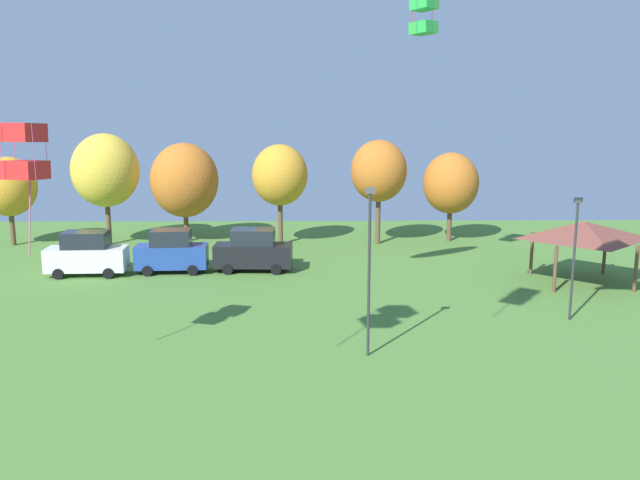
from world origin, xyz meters
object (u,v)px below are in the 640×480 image
object	(u,v)px
parked_car_leftmost	(86,254)
treeline_tree_4	(379,171)
kite_flying_0	(424,16)
light_post_0	(574,252)
park_pavilion	(584,230)
parked_car_second_from_left	(172,252)
treeline_tree_3	(280,175)
kite_flying_5	(24,152)
light_post_1	(369,264)
treeline_tree_5	(451,183)
treeline_tree_2	(184,180)
treeline_tree_1	(105,171)
treeline_tree_0	(9,187)
parked_car_third_from_left	(253,251)

from	to	relation	value
parked_car_leftmost	treeline_tree_4	size ratio (longest dim) A/B	0.63
kite_flying_0	treeline_tree_4	size ratio (longest dim) A/B	0.25
light_post_0	park_pavilion	bearing A→B (deg)	65.10
parked_car_second_from_left	treeline_tree_3	world-z (taller)	treeline_tree_3
kite_flying_5	parked_car_leftmost	world-z (taller)	kite_flying_5
light_post_1	treeline_tree_5	size ratio (longest dim) A/B	1.04
parked_car_leftmost	treeline_tree_3	size ratio (longest dim) A/B	0.65
parked_car_second_from_left	park_pavilion	size ratio (longest dim) A/B	0.76
kite_flying_5	treeline_tree_2	world-z (taller)	kite_flying_5
treeline_tree_1	treeline_tree_3	bearing A→B (deg)	-0.24
light_post_0	treeline_tree_0	bearing A→B (deg)	152.26
kite_flying_0	treeline_tree_1	distance (m)	25.68
treeline_tree_1	treeline_tree_4	bearing A→B (deg)	0.17
kite_flying_0	treeline_tree_0	size ratio (longest dim) A/B	0.30
kite_flying_0	treeline_tree_5	world-z (taller)	kite_flying_0
treeline_tree_2	treeline_tree_4	distance (m)	14.35
light_post_1	treeline_tree_1	bearing A→B (deg)	127.07
kite_flying_0	treeline_tree_3	bearing A→B (deg)	124.66
kite_flying_0	treeline_tree_0	distance (m)	31.85
parked_car_third_from_left	park_pavilion	size ratio (longest dim) A/B	0.84
parked_car_third_from_left	kite_flying_0	bearing A→B (deg)	-19.20
kite_flying_5	treeline_tree_1	world-z (taller)	kite_flying_5
treeline_tree_1	treeline_tree_4	world-z (taller)	treeline_tree_1
parked_car_leftmost	light_post_0	xyz separation A→B (m)	(25.84, -8.94, 2.04)
light_post_1	treeline_tree_0	distance (m)	32.98
treeline_tree_4	park_pavilion	bearing A→B (deg)	-46.94
parked_car_third_from_left	light_post_1	bearing A→B (deg)	-66.02
kite_flying_5	treeline_tree_5	world-z (taller)	kite_flying_5
treeline_tree_2	kite_flying_0	bearing A→B (deg)	-40.30
treeline_tree_1	light_post_1	bearing A→B (deg)	-52.93
light_post_1	parked_car_second_from_left	bearing A→B (deg)	127.48
treeline_tree_1	treeline_tree_3	xyz separation A→B (m)	(12.58, -0.05, -0.36)
parked_car_third_from_left	treeline_tree_1	world-z (taller)	treeline_tree_1
treeline_tree_3	kite_flying_5	bearing A→B (deg)	-107.01
parked_car_second_from_left	treeline_tree_2	world-z (taller)	treeline_tree_2
park_pavilion	treeline_tree_0	size ratio (longest dim) A/B	0.89
treeline_tree_0	treeline_tree_5	world-z (taller)	treeline_tree_5
park_pavilion	treeline_tree_0	bearing A→B (deg)	163.42
kite_flying_5	light_post_1	size ratio (longest dim) A/B	0.67
kite_flying_0	light_post_1	size ratio (longest dim) A/B	0.28
treeline_tree_3	treeline_tree_5	size ratio (longest dim) A/B	1.10
treeline_tree_2	treeline_tree_3	world-z (taller)	treeline_tree_2
kite_flying_5	treeline_tree_1	distance (m)	25.90
kite_flying_5	treeline_tree_3	size ratio (longest dim) A/B	0.63
parked_car_third_from_left	treeline_tree_5	xyz separation A→B (m)	(13.97, 9.28, 3.08)
kite_flying_5	light_post_1	xyz separation A→B (m)	(12.27, 2.55, -4.64)
parked_car_third_from_left	light_post_1	distance (m)	15.80
treeline_tree_0	treeline_tree_2	xyz separation A→B (m)	(12.42, 1.25, 0.31)
parked_car_leftmost	treeline_tree_3	world-z (taller)	treeline_tree_3
kite_flying_0	treeline_tree_0	xyz separation A→B (m)	(-27.74, 11.74, -10.38)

